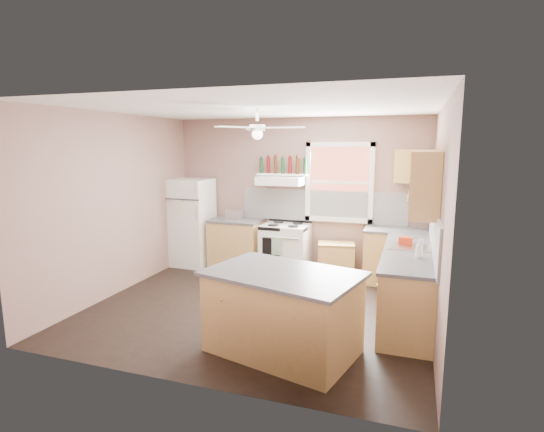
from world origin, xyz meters
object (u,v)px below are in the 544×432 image
(stove, at_px, (286,249))
(island, at_px, (283,314))
(refrigerator, at_px, (192,222))
(toaster, at_px, (234,215))
(cart, at_px, (336,260))

(stove, xyz_separation_m, island, (0.81, -2.79, 0.00))
(refrigerator, bearing_deg, toaster, 4.07)
(refrigerator, distance_m, stove, 1.84)
(island, bearing_deg, refrigerator, 148.04)
(stove, distance_m, cart, 0.90)
(refrigerator, relative_size, island, 1.07)
(refrigerator, distance_m, island, 3.79)
(toaster, bearing_deg, refrigerator, -167.04)
(toaster, height_order, cart, toaster)
(stove, xyz_separation_m, cart, (0.89, -0.01, -0.13))
(toaster, distance_m, island, 3.32)
(toaster, relative_size, cart, 0.47)
(refrigerator, xyz_separation_m, cart, (2.69, 0.06, -0.51))
(toaster, distance_m, cart, 1.98)
(toaster, relative_size, stove, 0.33)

